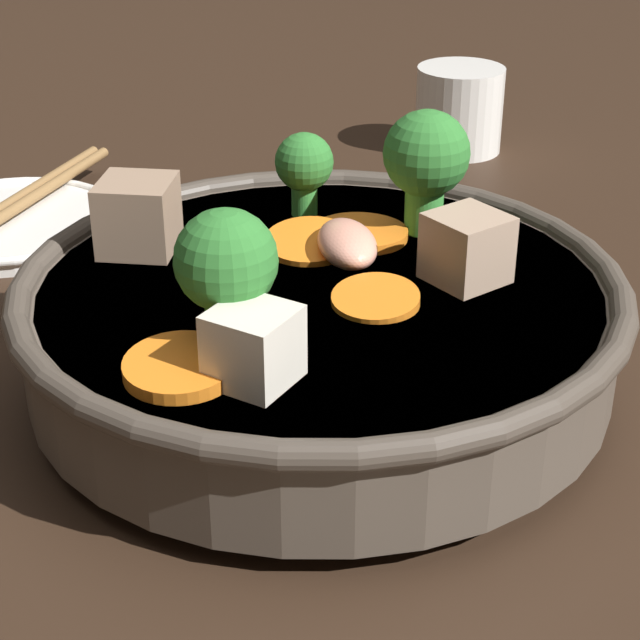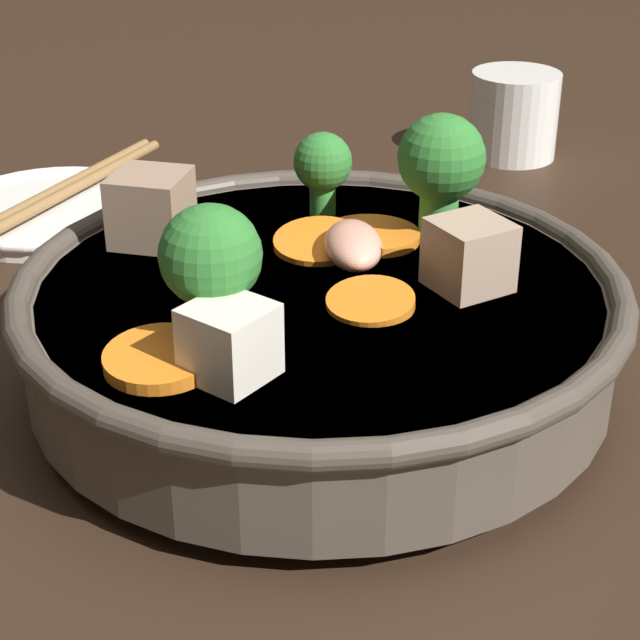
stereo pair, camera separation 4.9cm
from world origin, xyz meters
name	(u,v)px [view 1 (the left image)]	position (x,y,z in m)	size (l,w,h in m)	color
ground_plane	(320,389)	(0.00, 0.00, 0.00)	(3.00, 3.00, 0.00)	black
stirfry_bowl	(320,314)	(0.00, 0.00, 0.04)	(0.28, 0.28, 0.12)	#51473D
side_saucer	(10,223)	(-0.08, 0.25, 0.01)	(0.14, 0.14, 0.01)	white
tea_cup	(459,108)	(0.25, 0.26, 0.03)	(0.06, 0.06, 0.06)	white
chopsticks_pair	(8,209)	(-0.08, 0.25, 0.02)	(0.18, 0.17, 0.01)	olive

